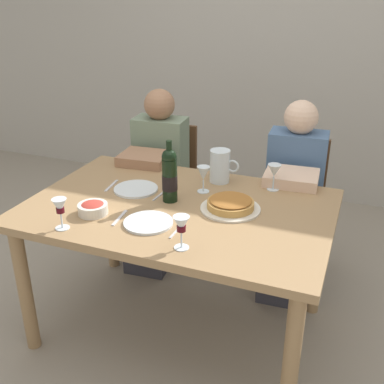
{
  "coord_description": "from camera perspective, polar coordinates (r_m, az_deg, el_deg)",
  "views": [
    {
      "loc": [
        0.82,
        -1.9,
        1.76
      ],
      "look_at": [
        0.05,
        0.06,
        0.82
      ],
      "focal_mm": 43.26,
      "sensor_mm": 36.0,
      "label": 1
    }
  ],
  "objects": [
    {
      "name": "dinner_plate_left_setting",
      "position": [
        2.49,
        -6.93,
        0.37
      ],
      "size": [
        0.24,
        0.24,
        0.01
      ],
      "primitive_type": "cylinder",
      "color": "silver",
      "rests_on": "dining_table"
    },
    {
      "name": "knife_right_setting",
      "position": [
        2.08,
        -1.68,
        -4.58
      ],
      "size": [
        0.01,
        0.18,
        0.0
      ],
      "primitive_type": "cube",
      "rotation": [
        0.0,
        0.0,
        1.54
      ],
      "color": "silver",
      "rests_on": "dining_table"
    },
    {
      "name": "dinner_plate_right_setting",
      "position": [
        2.13,
        -5.41,
        -3.77
      ],
      "size": [
        0.23,
        0.23,
        0.01
      ],
      "primitive_type": "cylinder",
      "color": "silver",
      "rests_on": "dining_table"
    },
    {
      "name": "wine_glass_left_diner",
      "position": [
        2.41,
        1.42,
        2.19
      ],
      "size": [
        0.07,
        0.07,
        0.14
      ],
      "color": "silver",
      "rests_on": "dining_table"
    },
    {
      "name": "knife_left_setting",
      "position": [
        2.42,
        -3.79,
        -0.22
      ],
      "size": [
        0.02,
        0.18,
        0.0
      ],
      "primitive_type": "cube",
      "rotation": [
        0.0,
        0.0,
        1.51
      ],
      "color": "silver",
      "rests_on": "dining_table"
    },
    {
      "name": "wine_bottle",
      "position": [
        2.3,
        -2.77,
        2.06
      ],
      "size": [
        0.08,
        0.08,
        0.32
      ],
      "color": "black",
      "rests_on": "dining_table"
    },
    {
      "name": "wine_glass_right_diner",
      "position": [
        2.12,
        -15.97,
        -1.87
      ],
      "size": [
        0.07,
        0.07,
        0.15
      ],
      "color": "silver",
      "rests_on": "dining_table"
    },
    {
      "name": "water_pitcher",
      "position": [
        2.55,
        3.48,
        2.99
      ],
      "size": [
        0.17,
        0.11,
        0.18
      ],
      "color": "silver",
      "rests_on": "dining_table"
    },
    {
      "name": "dining_table",
      "position": [
        2.34,
        -1.62,
        -3.69
      ],
      "size": [
        1.5,
        1.0,
        0.76
      ],
      "color": "#9E7A51",
      "rests_on": "ground"
    },
    {
      "name": "wine_glass_centre",
      "position": [
        2.47,
        10.1,
        2.5
      ],
      "size": [
        0.07,
        0.07,
        0.14
      ],
      "color": "silver",
      "rests_on": "dining_table"
    },
    {
      "name": "wine_glass_spare",
      "position": [
        1.89,
        -1.33,
        -4.17
      ],
      "size": [
        0.07,
        0.07,
        0.15
      ],
      "color": "silver",
      "rests_on": "dining_table"
    },
    {
      "name": "ground_plane",
      "position": [
        2.72,
        -1.45,
        -16.23
      ],
      "size": [
        8.0,
        8.0,
        0.0
      ],
      "primitive_type": "plane",
      "color": "gray"
    },
    {
      "name": "baked_tart",
      "position": [
        2.25,
        4.77,
        -1.53
      ],
      "size": [
        0.29,
        0.29,
        0.06
      ],
      "color": "silver",
      "rests_on": "dining_table"
    },
    {
      "name": "diner_right",
      "position": [
        2.83,
        12.23,
        -0.32
      ],
      "size": [
        0.35,
        0.52,
        1.16
      ],
      "rotation": [
        0.0,
        0.0,
        3.21
      ],
      "color": "#4C6B93",
      "rests_on": "ground"
    },
    {
      "name": "fork_left_setting",
      "position": [
        2.56,
        -9.9,
        0.79
      ],
      "size": [
        0.03,
        0.16,
        0.0
      ],
      "primitive_type": "cube",
      "rotation": [
        0.0,
        0.0,
        1.69
      ],
      "color": "silver",
      "rests_on": "dining_table"
    },
    {
      "name": "chair_left",
      "position": [
        3.31,
        -2.96,
        1.65
      ],
      "size": [
        0.43,
        0.43,
        0.87
      ],
      "rotation": [
        0.0,
        0.0,
        3.22
      ],
      "color": "brown",
      "rests_on": "ground"
    },
    {
      "name": "chair_right",
      "position": [
        3.09,
        12.59,
        -0.62
      ],
      "size": [
        0.42,
        0.42,
        0.87
      ],
      "rotation": [
        0.0,
        0.0,
        3.21
      ],
      "color": "brown",
      "rests_on": "ground"
    },
    {
      "name": "diner_left",
      "position": [
        3.06,
        -4.56,
        2.11
      ],
      "size": [
        0.36,
        0.52,
        1.16
      ],
      "rotation": [
        0.0,
        0.0,
        3.22
      ],
      "color": "gray",
      "rests_on": "ground"
    },
    {
      "name": "spoon_right_setting",
      "position": [
        2.2,
        -8.91,
        -3.15
      ],
      "size": [
        0.03,
        0.16,
        0.0
      ],
      "primitive_type": "cube",
      "rotation": [
        0.0,
        0.0,
        1.68
      ],
      "color": "silver",
      "rests_on": "dining_table"
    },
    {
      "name": "salad_bowl",
      "position": [
        2.25,
        -12.14,
        -1.92
      ],
      "size": [
        0.14,
        0.14,
        0.06
      ],
      "color": "silver",
      "rests_on": "dining_table"
    },
    {
      "name": "back_wall",
      "position": [
        4.1,
        10.39,
        18.74
      ],
      "size": [
        8.0,
        0.1,
        2.8
      ],
      "primitive_type": "cube",
      "color": "#B2ADA3",
      "rests_on": "ground"
    }
  ]
}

